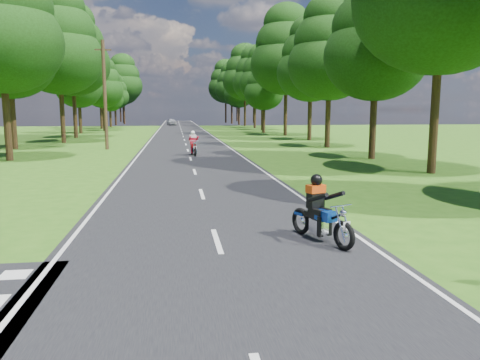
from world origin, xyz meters
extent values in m
plane|color=#2E6016|center=(0.00, 0.00, 0.00)|extent=(160.00, 160.00, 0.00)
cube|color=black|center=(0.00, 50.00, 0.01)|extent=(7.00, 140.00, 0.02)
cube|color=silver|center=(0.00, 2.00, 0.02)|extent=(0.12, 2.00, 0.01)
cube|color=silver|center=(0.00, 8.00, 0.02)|extent=(0.12, 2.00, 0.01)
cube|color=silver|center=(0.00, 14.00, 0.02)|extent=(0.12, 2.00, 0.01)
cube|color=silver|center=(0.00, 20.00, 0.02)|extent=(0.12, 2.00, 0.01)
cube|color=silver|center=(0.00, 26.00, 0.02)|extent=(0.12, 2.00, 0.01)
cube|color=silver|center=(0.00, 32.00, 0.02)|extent=(0.12, 2.00, 0.01)
cube|color=silver|center=(0.00, 38.00, 0.02)|extent=(0.12, 2.00, 0.01)
cube|color=silver|center=(0.00, 44.00, 0.02)|extent=(0.12, 2.00, 0.01)
cube|color=silver|center=(0.00, 50.00, 0.02)|extent=(0.12, 2.00, 0.01)
cube|color=silver|center=(0.00, 56.00, 0.02)|extent=(0.12, 2.00, 0.01)
cube|color=silver|center=(0.00, 62.00, 0.02)|extent=(0.12, 2.00, 0.01)
cube|color=silver|center=(0.00, 68.00, 0.02)|extent=(0.12, 2.00, 0.01)
cube|color=silver|center=(0.00, 74.00, 0.02)|extent=(0.12, 2.00, 0.01)
cube|color=silver|center=(0.00, 80.00, 0.02)|extent=(0.12, 2.00, 0.01)
cube|color=silver|center=(0.00, 86.00, 0.02)|extent=(0.12, 2.00, 0.01)
cube|color=silver|center=(0.00, 92.00, 0.02)|extent=(0.12, 2.00, 0.01)
cube|color=silver|center=(0.00, 98.00, 0.02)|extent=(0.12, 2.00, 0.01)
cube|color=silver|center=(0.00, 104.00, 0.02)|extent=(0.12, 2.00, 0.01)
cube|color=silver|center=(0.00, 110.00, 0.02)|extent=(0.12, 2.00, 0.01)
cube|color=silver|center=(0.00, 116.00, 0.02)|extent=(0.12, 2.00, 0.01)
cube|color=silver|center=(-3.30, 50.00, 0.02)|extent=(0.10, 140.00, 0.01)
cube|color=silver|center=(3.30, 50.00, 0.02)|extent=(0.10, 140.00, 0.01)
cube|color=silver|center=(-3.80, 0.30, 0.02)|extent=(0.50, 0.50, 0.01)
cylinder|color=black|center=(-10.57, 20.76, 1.96)|extent=(0.40, 0.40, 3.91)
ellipsoid|color=black|center=(-10.57, 20.76, 6.78)|extent=(6.85, 6.85, 5.82)
cylinder|color=black|center=(-12.94, 29.18, 1.90)|extent=(0.40, 0.40, 3.79)
ellipsoid|color=black|center=(-12.94, 29.18, 6.57)|extent=(6.64, 6.64, 5.64)
ellipsoid|color=black|center=(-12.94, 29.18, 8.41)|extent=(5.69, 5.69, 4.84)
ellipsoid|color=black|center=(-12.94, 29.18, 10.26)|extent=(4.27, 4.27, 3.63)
cylinder|color=black|center=(-10.82, 35.60, 2.16)|extent=(0.40, 0.40, 4.32)
ellipsoid|color=black|center=(-10.82, 35.60, 7.47)|extent=(7.56, 7.56, 6.42)
ellipsoid|color=black|center=(-10.82, 35.60, 9.58)|extent=(6.48, 6.48, 5.51)
ellipsoid|color=black|center=(-10.82, 35.60, 11.68)|extent=(4.86, 4.86, 4.13)
cylinder|color=black|center=(-11.26, 43.10, 2.20)|extent=(0.40, 0.40, 4.40)
ellipsoid|color=black|center=(-11.26, 43.10, 7.62)|extent=(7.71, 7.71, 6.55)
ellipsoid|color=black|center=(-11.26, 43.10, 9.77)|extent=(6.60, 6.60, 5.61)
ellipsoid|color=black|center=(-11.26, 43.10, 11.92)|extent=(4.95, 4.95, 4.21)
cylinder|color=black|center=(-12.61, 52.78, 1.60)|extent=(0.40, 0.40, 3.20)
ellipsoid|color=black|center=(-12.61, 52.78, 5.54)|extent=(5.60, 5.60, 4.76)
ellipsoid|color=black|center=(-12.61, 52.78, 7.10)|extent=(4.80, 4.80, 4.08)
ellipsoid|color=black|center=(-12.61, 52.78, 8.66)|extent=(3.60, 3.60, 3.06)
cylinder|color=black|center=(-10.75, 60.15, 1.61)|extent=(0.40, 0.40, 3.22)
ellipsoid|color=black|center=(-10.75, 60.15, 5.58)|extent=(5.64, 5.64, 4.79)
ellipsoid|color=black|center=(-10.75, 60.15, 7.15)|extent=(4.83, 4.83, 4.11)
ellipsoid|color=black|center=(-10.75, 60.15, 8.72)|extent=(3.62, 3.62, 3.08)
cylinder|color=black|center=(-12.29, 67.91, 1.80)|extent=(0.40, 0.40, 3.61)
ellipsoid|color=black|center=(-12.29, 67.91, 6.25)|extent=(6.31, 6.31, 5.37)
ellipsoid|color=black|center=(-12.29, 67.91, 8.01)|extent=(5.41, 5.41, 4.60)
ellipsoid|color=black|center=(-12.29, 67.91, 9.76)|extent=(4.06, 4.06, 3.45)
cylinder|color=black|center=(-11.94, 75.74, 1.33)|extent=(0.40, 0.40, 2.67)
ellipsoid|color=black|center=(-11.94, 75.74, 4.62)|extent=(4.67, 4.67, 3.97)
ellipsoid|color=black|center=(-11.94, 75.74, 5.92)|extent=(4.00, 4.00, 3.40)
ellipsoid|color=black|center=(-11.94, 75.74, 7.22)|extent=(3.00, 3.00, 2.55)
cylinder|color=black|center=(-12.18, 84.90, 1.54)|extent=(0.40, 0.40, 3.09)
ellipsoid|color=black|center=(-12.18, 84.90, 5.34)|extent=(5.40, 5.40, 4.59)
ellipsoid|color=black|center=(-12.18, 84.90, 6.85)|extent=(4.63, 4.63, 3.93)
ellipsoid|color=black|center=(-12.18, 84.90, 8.35)|extent=(3.47, 3.47, 2.95)
cylinder|color=black|center=(-11.23, 91.41, 2.24)|extent=(0.40, 0.40, 4.48)
ellipsoid|color=black|center=(-11.23, 91.41, 7.75)|extent=(7.84, 7.84, 6.66)
ellipsoid|color=black|center=(-11.23, 91.41, 9.94)|extent=(6.72, 6.72, 5.71)
ellipsoid|color=black|center=(-11.23, 91.41, 12.12)|extent=(5.04, 5.04, 4.28)
cylinder|color=black|center=(-12.28, 100.39, 2.05)|extent=(0.40, 0.40, 4.09)
ellipsoid|color=black|center=(-12.28, 100.39, 7.09)|extent=(7.16, 7.16, 6.09)
ellipsoid|color=black|center=(-12.28, 100.39, 9.08)|extent=(6.14, 6.14, 5.22)
ellipsoid|color=black|center=(-12.28, 100.39, 11.08)|extent=(4.61, 4.61, 3.92)
cylinder|color=black|center=(11.06, 12.20, 2.28)|extent=(0.40, 0.40, 4.56)
cylinder|color=black|center=(10.92, 18.69, 1.75)|extent=(0.40, 0.40, 3.49)
ellipsoid|color=black|center=(10.92, 18.69, 6.05)|extent=(6.12, 6.12, 5.20)
ellipsoid|color=black|center=(10.92, 18.69, 7.75)|extent=(5.24, 5.24, 4.46)
cylinder|color=black|center=(11.06, 27.58, 1.85)|extent=(0.40, 0.40, 3.69)
ellipsoid|color=black|center=(11.06, 27.58, 6.39)|extent=(6.46, 6.46, 5.49)
ellipsoid|color=black|center=(11.06, 27.58, 8.19)|extent=(5.54, 5.54, 4.71)
ellipsoid|color=black|center=(11.06, 27.58, 9.99)|extent=(4.15, 4.15, 3.53)
cylinder|color=black|center=(12.17, 36.42, 1.87)|extent=(0.40, 0.40, 3.74)
ellipsoid|color=black|center=(12.17, 36.42, 6.48)|extent=(6.55, 6.55, 5.57)
ellipsoid|color=black|center=(12.17, 36.42, 8.31)|extent=(5.62, 5.62, 4.77)
ellipsoid|color=black|center=(12.17, 36.42, 10.13)|extent=(4.21, 4.21, 3.58)
cylinder|color=black|center=(11.72, 44.72, 2.32)|extent=(0.40, 0.40, 4.64)
ellipsoid|color=black|center=(11.72, 44.72, 8.04)|extent=(8.12, 8.12, 6.91)
ellipsoid|color=black|center=(11.72, 44.72, 10.30)|extent=(6.96, 6.96, 5.92)
ellipsoid|color=black|center=(11.72, 44.72, 12.56)|extent=(5.22, 5.22, 4.44)
cylinder|color=black|center=(10.55, 51.92, 1.45)|extent=(0.40, 0.40, 2.91)
ellipsoid|color=black|center=(10.55, 51.92, 5.03)|extent=(5.09, 5.09, 4.33)
ellipsoid|color=black|center=(10.55, 51.92, 6.45)|extent=(4.36, 4.36, 3.71)
ellipsoid|color=black|center=(10.55, 51.92, 7.87)|extent=(3.27, 3.27, 2.78)
cylinder|color=black|center=(11.77, 59.40, 1.94)|extent=(0.40, 0.40, 3.88)
ellipsoid|color=black|center=(11.77, 59.40, 6.71)|extent=(6.78, 6.78, 5.77)
ellipsoid|color=black|center=(11.77, 59.40, 8.60)|extent=(5.81, 5.81, 4.94)
ellipsoid|color=black|center=(11.77, 59.40, 10.49)|extent=(4.36, 4.36, 3.71)
cylinder|color=black|center=(12.10, 67.87, 2.09)|extent=(0.40, 0.40, 4.18)
ellipsoid|color=black|center=(12.10, 67.87, 7.23)|extent=(7.31, 7.31, 6.21)
ellipsoid|color=black|center=(12.10, 67.87, 9.27)|extent=(6.27, 6.27, 5.33)
ellipsoid|color=black|center=(12.10, 67.87, 11.31)|extent=(4.70, 4.70, 4.00)
cylinder|color=black|center=(11.80, 76.83, 2.32)|extent=(0.40, 0.40, 4.63)
ellipsoid|color=black|center=(11.80, 76.83, 8.02)|extent=(8.11, 8.11, 6.89)
ellipsoid|color=black|center=(11.80, 76.83, 10.28)|extent=(6.95, 6.95, 5.91)
ellipsoid|color=black|center=(11.80, 76.83, 12.54)|extent=(5.21, 5.21, 4.43)
cylinder|color=black|center=(11.69, 84.12, 1.68)|extent=(0.40, 0.40, 3.36)
ellipsoid|color=black|center=(11.69, 84.12, 5.82)|extent=(5.88, 5.88, 5.00)
ellipsoid|color=black|center=(11.69, 84.12, 7.46)|extent=(5.04, 5.04, 4.29)
ellipsoid|color=black|center=(11.69, 84.12, 9.10)|extent=(3.78, 3.78, 3.21)
cylinder|color=black|center=(11.14, 91.34, 2.04)|extent=(0.40, 0.40, 4.09)
ellipsoid|color=black|center=(11.14, 91.34, 7.07)|extent=(7.15, 7.15, 6.08)
ellipsoid|color=black|center=(11.14, 91.34, 9.07)|extent=(6.13, 6.13, 5.21)
ellipsoid|color=black|center=(11.14, 91.34, 11.06)|extent=(4.60, 4.60, 3.91)
cylinder|color=black|center=(10.68, 99.10, 2.24)|extent=(0.40, 0.40, 4.48)
ellipsoid|color=black|center=(10.68, 99.10, 7.76)|extent=(7.84, 7.84, 6.66)
ellipsoid|color=black|center=(10.68, 99.10, 9.94)|extent=(6.72, 6.72, 5.71)
ellipsoid|color=black|center=(10.68, 99.10, 12.13)|extent=(5.04, 5.04, 4.28)
cylinder|color=black|center=(-14.00, 110.00, 1.92)|extent=(0.40, 0.40, 3.84)
ellipsoid|color=black|center=(-14.00, 110.00, 6.65)|extent=(6.72, 6.72, 5.71)
ellipsoid|color=black|center=(-14.00, 110.00, 8.52)|extent=(5.76, 5.76, 4.90)
ellipsoid|color=black|center=(-14.00, 110.00, 10.39)|extent=(4.32, 4.32, 3.67)
cylinder|color=black|center=(15.00, 112.00, 2.08)|extent=(0.40, 0.40, 4.16)
ellipsoid|color=black|center=(15.00, 112.00, 7.20)|extent=(7.28, 7.28, 6.19)
ellipsoid|color=black|center=(15.00, 112.00, 9.23)|extent=(6.24, 6.24, 5.30)
ellipsoid|color=black|center=(15.00, 112.00, 11.26)|extent=(4.68, 4.68, 3.98)
cylinder|color=black|center=(-16.00, 95.00, 1.76)|extent=(0.40, 0.40, 3.52)
ellipsoid|color=black|center=(-16.00, 95.00, 6.09)|extent=(6.16, 6.16, 5.24)
ellipsoid|color=black|center=(-16.00, 95.00, 7.81)|extent=(5.28, 5.28, 4.49)
ellipsoid|color=black|center=(-16.00, 95.00, 9.53)|extent=(3.96, 3.96, 3.37)
cylinder|color=black|center=(17.00, 98.00, 2.24)|extent=(0.40, 0.40, 4.48)
ellipsoid|color=black|center=(17.00, 98.00, 7.76)|extent=(7.84, 7.84, 6.66)
ellipsoid|color=black|center=(17.00, 98.00, 9.94)|extent=(6.72, 6.72, 5.71)
ellipsoid|color=black|center=(17.00, 98.00, 12.12)|extent=(5.04, 5.04, 4.28)
cylinder|color=#382616|center=(-6.00, 28.00, 4.00)|extent=(0.26, 0.26, 8.00)
cube|color=#382616|center=(-6.00, 28.00, 7.30)|extent=(1.20, 0.10, 0.10)
imported|color=#ACB0B4|center=(-1.51, 82.15, 0.65)|extent=(1.95, 3.88, 1.27)
camera|label=1|loc=(-0.89, -8.24, 2.96)|focal=35.00mm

